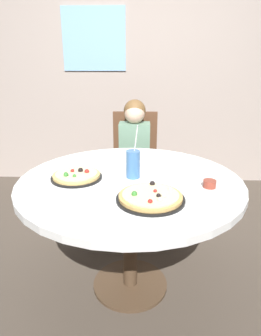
% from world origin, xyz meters
% --- Properties ---
extents(ground_plane, '(8.00, 8.00, 0.00)m').
position_xyz_m(ground_plane, '(0.00, 0.00, 0.00)').
color(ground_plane, '#4C4238').
extents(wall_with_window, '(5.20, 0.14, 2.90)m').
position_xyz_m(wall_with_window, '(-0.00, 1.92, 1.45)').
color(wall_with_window, '#A8998E').
rests_on(wall_with_window, ground_plane).
extents(dining_table, '(1.28, 1.28, 0.75)m').
position_xyz_m(dining_table, '(0.00, 0.00, 0.66)').
color(dining_table, white).
rests_on(dining_table, ground_plane).
extents(chair_wooden, '(0.40, 0.40, 0.95)m').
position_xyz_m(chair_wooden, '(-0.00, 1.02, 0.53)').
color(chair_wooden, brown).
rests_on(chair_wooden, ground_plane).
extents(diner_child, '(0.26, 0.41, 1.08)m').
position_xyz_m(diner_child, '(0.00, 0.84, 0.48)').
color(diner_child, '#3F4766').
rests_on(diner_child, ground_plane).
extents(pizza_veggie, '(0.34, 0.34, 0.05)m').
position_xyz_m(pizza_veggie, '(0.11, -0.27, 0.77)').
color(pizza_veggie, black).
rests_on(pizza_veggie, dining_table).
extents(pizza_cheese, '(0.29, 0.29, 0.05)m').
position_xyz_m(pizza_cheese, '(-0.31, 0.00, 0.77)').
color(pizza_cheese, black).
rests_on(pizza_cheese, dining_table).
extents(soda_cup, '(0.08, 0.08, 0.31)m').
position_xyz_m(soda_cup, '(0.02, 0.03, 0.83)').
color(soda_cup, '#3F72B2').
rests_on(soda_cup, dining_table).
extents(sauce_bowl, '(0.07, 0.07, 0.04)m').
position_xyz_m(sauce_bowl, '(0.43, -0.10, 0.77)').
color(sauce_bowl, brown).
rests_on(sauce_bowl, dining_table).
extents(plate_small, '(0.18, 0.18, 0.01)m').
position_xyz_m(plate_small, '(0.07, 0.41, 0.76)').
color(plate_small, white).
rests_on(plate_small, dining_table).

